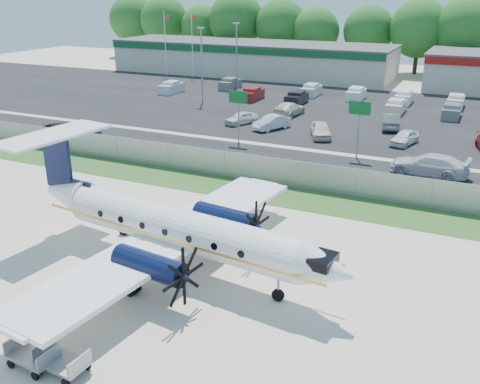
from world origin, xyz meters
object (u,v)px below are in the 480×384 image
at_px(pushback_tug, 143,220).
at_px(baggage_cart_near, 33,355).
at_px(aircraft, 174,227).
at_px(baggage_cart_far, 62,361).

bearing_deg(pushback_tug, baggage_cart_near, -74.78).
bearing_deg(aircraft, baggage_cart_near, -95.58).
distance_m(aircraft, pushback_tug, 5.44).
height_order(pushback_tug, baggage_cart_near, pushback_tug).
xyz_separation_m(pushback_tug, baggage_cart_near, (3.26, -11.98, -0.15)).
bearing_deg(pushback_tug, baggage_cart_far, -69.05).
relative_size(pushback_tug, baggage_cart_far, 1.38).
height_order(pushback_tug, baggage_cart_far, pushback_tug).
distance_m(aircraft, baggage_cart_far, 8.87).
relative_size(pushback_tug, baggage_cart_near, 1.38).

